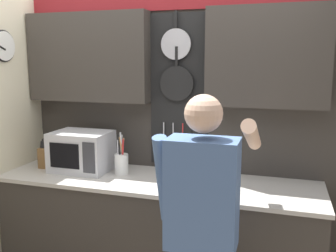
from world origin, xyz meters
The scene contains 6 objects.
base_cabinet_counter centered at (0.00, 0.00, 0.46)m, with size 2.43×0.66×0.93m.
back_wall_unit centered at (-0.01, 0.29, 1.49)m, with size 3.00×0.20×2.36m.
microwave centered at (-0.66, 0.05, 1.09)m, with size 0.46×0.35×0.32m.
knife_block centered at (-0.98, 0.05, 1.02)m, with size 0.12×0.16×0.25m.
utensil_crock centered at (-0.31, 0.05, 1.03)m, with size 0.11×0.11×0.34m.
person centered at (0.50, -0.68, 0.98)m, with size 0.54×0.63×1.65m.
Camera 1 is at (0.89, -2.57, 1.82)m, focal length 40.00 mm.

